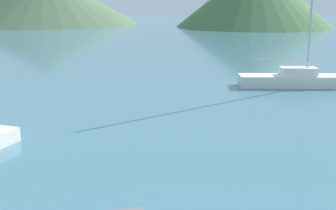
# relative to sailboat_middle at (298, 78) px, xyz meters

# --- Properties ---
(sailboat_middle) EXTENTS (6.48, 1.47, 10.64)m
(sailboat_middle) POSITION_rel_sailboat_middle_xyz_m (0.00, 0.00, 0.00)
(sailboat_middle) COLOR white
(sailboat_middle) RESTS_ON ground_plane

